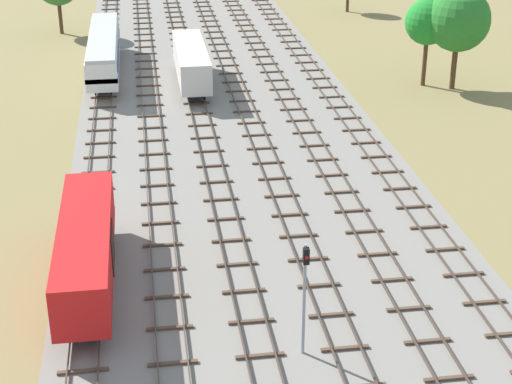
% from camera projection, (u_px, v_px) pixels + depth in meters
% --- Properties ---
extents(ground_plane, '(480.00, 480.00, 0.00)m').
position_uv_depth(ground_plane, '(230.00, 135.00, 67.26)').
color(ground_plane, olive).
extents(ballast_bed, '(25.03, 176.00, 0.01)m').
position_uv_depth(ballast_bed, '(230.00, 135.00, 67.25)').
color(ballast_bed, gray).
rests_on(ballast_bed, ground).
extents(track_far_left, '(2.40, 126.00, 0.29)m').
position_uv_depth(track_far_left, '(101.00, 136.00, 66.72)').
color(track_far_left, '#47382D').
rests_on(track_far_left, ground).
extents(track_left, '(2.40, 126.00, 0.29)m').
position_uv_depth(track_left, '(153.00, 133.00, 67.27)').
color(track_left, '#47382D').
rests_on(track_left, ground).
extents(track_centre_left, '(2.40, 126.00, 0.29)m').
position_uv_depth(track_centre_left, '(204.00, 131.00, 67.82)').
color(track_centre_left, '#47382D').
rests_on(track_centre_left, ground).
extents(track_centre, '(2.40, 126.00, 0.29)m').
position_uv_depth(track_centre, '(254.00, 128.00, 68.38)').
color(track_centre, '#47382D').
rests_on(track_centre, ground).
extents(track_centre_right, '(2.40, 126.00, 0.29)m').
position_uv_depth(track_centre_right, '(303.00, 126.00, 68.93)').
color(track_centre_right, '#47382D').
rests_on(track_centre_right, ground).
extents(track_right, '(2.40, 126.00, 0.29)m').
position_uv_depth(track_right, '(352.00, 123.00, 69.48)').
color(track_right, '#47382D').
rests_on(track_right, ground).
extents(freight_boxcar_far_left_nearest, '(2.87, 14.00, 3.60)m').
position_uv_depth(freight_boxcar_far_left_nearest, '(86.00, 247.00, 44.53)').
color(freight_boxcar_far_left_nearest, red).
rests_on(freight_boxcar_far_left_nearest, ground).
extents(freight_boxcar_centre_left_near, '(2.87, 14.00, 3.60)m').
position_uv_depth(freight_boxcar_centre_left_near, '(191.00, 61.00, 78.66)').
color(freight_boxcar_centre_left_near, beige).
rests_on(freight_boxcar_centre_left_near, ground).
extents(diesel_railcar_far_left_mid, '(2.96, 20.50, 3.80)m').
position_uv_depth(diesel_railcar_far_left_mid, '(104.00, 49.00, 82.28)').
color(diesel_railcar_far_left_mid, white).
rests_on(diesel_railcar_far_left_mid, ground).
extents(signal_post_nearest, '(0.28, 0.47, 5.96)m').
position_uv_depth(signal_post_nearest, '(305.00, 287.00, 38.24)').
color(signal_post_nearest, gray).
rests_on(signal_post_nearest, ground).
extents(lineside_tree_0, '(5.94, 5.94, 9.62)m').
position_uv_depth(lineside_tree_0, '(459.00, 20.00, 76.09)').
color(lineside_tree_0, '#4C331E').
rests_on(lineside_tree_0, ground).
extents(lineside_tree_1, '(4.40, 4.40, 8.43)m').
position_uv_depth(lineside_tree_1, '(428.00, 22.00, 77.27)').
color(lineside_tree_1, '#4C331E').
rests_on(lineside_tree_1, ground).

